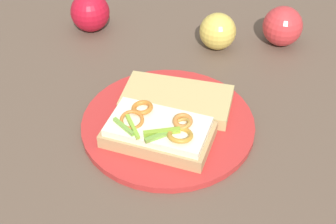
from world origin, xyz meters
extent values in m
plane|color=brown|center=(0.00, 0.00, 0.00)|extent=(2.00, 2.00, 0.00)
cylinder|color=red|center=(0.00, 0.00, 0.01)|extent=(0.28, 0.28, 0.01)
cube|color=tan|center=(0.04, -0.02, 0.02)|extent=(0.17, 0.19, 0.02)
cube|color=#EDE5CA|center=(0.04, -0.02, 0.04)|extent=(0.15, 0.17, 0.01)
torus|color=#BF7334|center=(0.04, 0.01, 0.05)|extent=(0.04, 0.04, 0.01)
torus|color=#C56F28|center=(0.00, -0.04, 0.05)|extent=(0.05, 0.05, 0.01)
torus|color=#BD6929|center=(0.02, -0.06, 0.05)|extent=(0.05, 0.05, 0.02)
torus|color=#AE8138|center=(0.05, 0.01, 0.05)|extent=(0.04, 0.04, 0.01)
torus|color=#BC822D|center=(0.07, 0.00, 0.05)|extent=(0.05, 0.05, 0.01)
cube|color=#85AC2E|center=(0.06, -0.02, 0.05)|extent=(0.01, 0.05, 0.01)
cube|color=#77A33E|center=(0.03, -0.08, 0.05)|extent=(0.04, 0.03, 0.01)
cube|color=#71A03C|center=(0.07, -0.03, 0.05)|extent=(0.02, 0.05, 0.01)
cube|color=#89B736|center=(0.04, -0.06, 0.05)|extent=(0.05, 0.01, 0.01)
cube|color=tan|center=(-0.04, 0.02, 0.02)|extent=(0.17, 0.20, 0.02)
sphere|color=gold|center=(-0.20, 0.15, 0.04)|extent=(0.07, 0.07, 0.07)
sphere|color=red|center=(-0.18, 0.28, 0.04)|extent=(0.10, 0.10, 0.08)
sphere|color=red|center=(-0.33, -0.08, 0.04)|extent=(0.11, 0.11, 0.08)
camera|label=1|loc=(0.56, -0.14, 0.54)|focal=52.32mm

